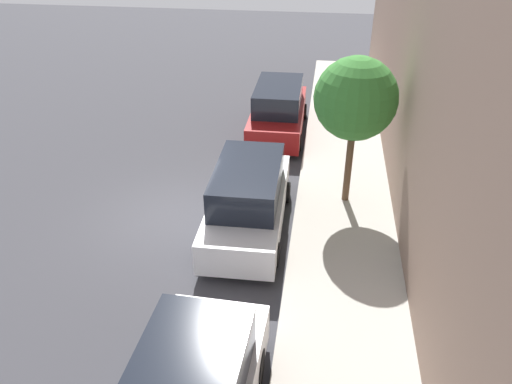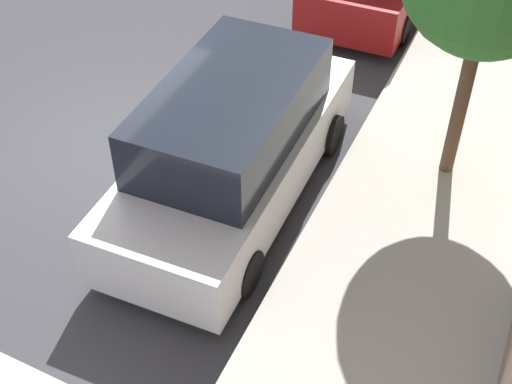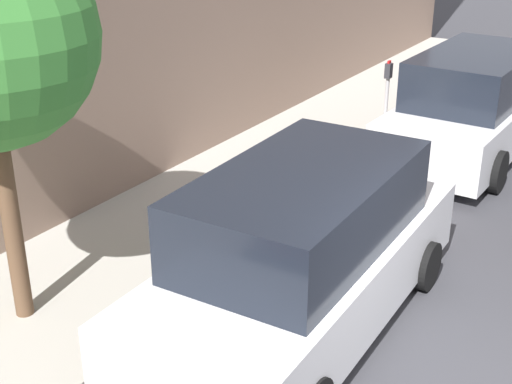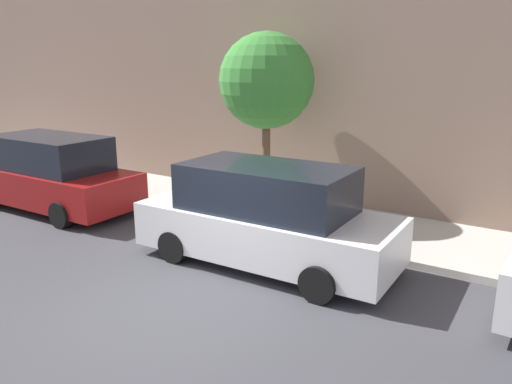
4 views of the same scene
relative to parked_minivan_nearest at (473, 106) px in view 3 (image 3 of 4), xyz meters
name	(u,v)px [view 3 (image 3 of 4)]	position (x,y,z in m)	size (l,w,h in m)	color
sidewalk	(116,266)	(2.56, 6.72, -0.85)	(2.80, 32.00, 0.15)	#B2ADA3
parked_minivan_nearest	(473,106)	(0.00, 0.00, 0.00)	(2.04, 4.95, 1.90)	silver
parked_minivan_second	(303,253)	(-0.06, 6.51, 0.00)	(2.02, 4.94, 1.90)	silver
parking_meter_near	(387,89)	(1.61, 0.11, 0.10)	(0.11, 0.15, 1.42)	#ADADB2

